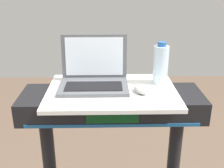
# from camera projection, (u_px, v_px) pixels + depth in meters

# --- Properties ---
(desk_board) EXTENTS (0.63, 0.45, 0.02)m
(desk_board) POSITION_uv_depth(u_px,v_px,m) (112.00, 92.00, 1.37)
(desk_board) COLOR white
(desk_board) RESTS_ON treadmill_base
(laptop) EXTENTS (0.34, 0.25, 0.24)m
(laptop) POSITION_uv_depth(u_px,v_px,m) (94.00, 76.00, 1.40)
(laptop) COLOR #515459
(laptop) RESTS_ON desk_board
(computer_mouse) EXTENTS (0.09, 0.11, 0.03)m
(computer_mouse) POSITION_uv_depth(u_px,v_px,m) (141.00, 89.00, 1.33)
(computer_mouse) COLOR #B2B2B7
(computer_mouse) RESTS_ON desk_board
(water_bottle) EXTENTS (0.08, 0.08, 0.22)m
(water_bottle) POSITION_uv_depth(u_px,v_px,m) (161.00, 64.00, 1.41)
(water_bottle) COLOR silver
(water_bottle) RESTS_ON desk_board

